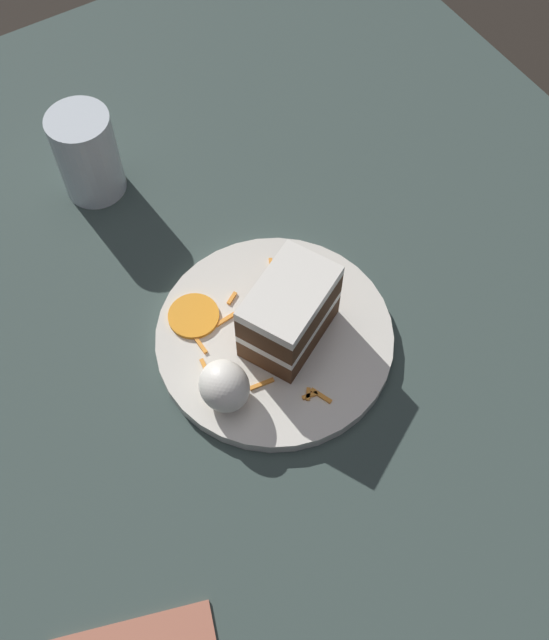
# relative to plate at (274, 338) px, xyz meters

# --- Properties ---
(ground_plane) EXTENTS (6.00, 6.00, 0.00)m
(ground_plane) POSITION_rel_plate_xyz_m (0.03, -0.02, -0.04)
(ground_plane) COLOR black
(ground_plane) RESTS_ON ground
(dining_table) EXTENTS (1.27, 1.02, 0.04)m
(dining_table) POSITION_rel_plate_xyz_m (0.03, -0.02, -0.03)
(dining_table) COLOR #384742
(dining_table) RESTS_ON ground
(plate) EXTENTS (0.25, 0.25, 0.02)m
(plate) POSITION_rel_plate_xyz_m (0.00, 0.00, 0.00)
(plate) COLOR silver
(plate) RESTS_ON dining_table
(cake_slice) EXTENTS (0.10, 0.12, 0.08)m
(cake_slice) POSITION_rel_plate_xyz_m (0.01, 0.01, 0.05)
(cake_slice) COLOR #4C2D19
(cake_slice) RESTS_ON plate
(cream_dollop) EXTENTS (0.05, 0.05, 0.05)m
(cream_dollop) POSITION_rel_plate_xyz_m (0.04, -0.08, 0.03)
(cream_dollop) COLOR white
(cream_dollop) RESTS_ON plate
(orange_garnish) EXTENTS (0.05, 0.05, 0.00)m
(orange_garnish) POSITION_rel_plate_xyz_m (-0.06, -0.06, 0.01)
(orange_garnish) COLOR orange
(orange_garnish) RESTS_ON plate
(carrot_shreds_scatter) EXTENTS (0.18, 0.13, 0.00)m
(carrot_shreds_scatter) POSITION_rel_plate_xyz_m (0.01, -0.03, 0.01)
(carrot_shreds_scatter) COLOR orange
(carrot_shreds_scatter) RESTS_ON plate
(drinking_glass) EXTENTS (0.07, 0.07, 0.11)m
(drinking_glass) POSITION_rel_plate_xyz_m (-0.29, -0.07, 0.04)
(drinking_glass) COLOR silver
(drinking_glass) RESTS_ON dining_table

